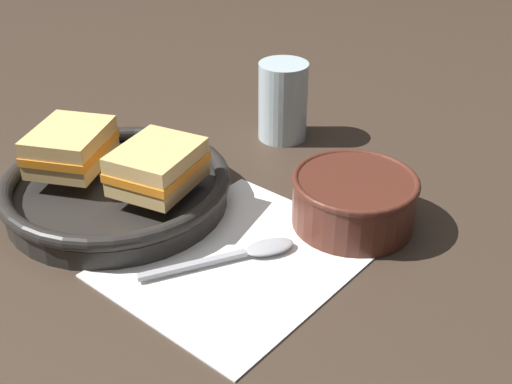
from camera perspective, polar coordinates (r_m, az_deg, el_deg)
The scene contains 8 objects.
ground_plane at distance 0.72m, azimuth 1.07°, elevation -3.22°, with size 4.00×4.00×0.00m, color #382B21.
napkin at distance 0.67m, azimuth -1.53°, elevation -5.95°, with size 0.27×0.24×0.00m.
soup_bowl at distance 0.72m, azimuth 8.70°, elevation -0.51°, with size 0.14×0.14×0.06m.
spoon at distance 0.67m, azimuth -0.62°, elevation -5.32°, with size 0.15×0.11×0.01m.
skillet at distance 0.77m, azimuth -12.24°, elevation 0.24°, with size 0.27×0.27×0.04m.
sandwich_near_left at distance 0.78m, azimuth -16.16°, elevation 3.87°, with size 0.12×0.11×0.05m.
sandwich_near_right at distance 0.72m, azimuth -8.75°, elevation 2.26°, with size 0.11×0.10×0.05m.
drinking_glass at distance 0.90m, azimuth 2.41°, elevation 8.07°, with size 0.07×0.07×0.11m.
Camera 1 is at (-0.49, -0.33, 0.41)m, focal length 45.00 mm.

